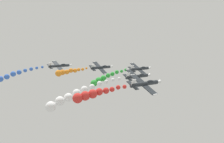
% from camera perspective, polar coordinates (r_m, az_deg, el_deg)
% --- Properties ---
extents(airplane_lead, '(8.77, 10.35, 4.46)m').
position_cam_1_polar(airplane_lead, '(95.34, 6.53, 0.65)').
color(airplane_lead, '#23282D').
extents(smoke_trail_lead, '(2.58, 15.94, 5.08)m').
position_cam_1_polar(smoke_trail_lead, '(84.43, -2.07, -1.65)').
color(smoke_trail_lead, green).
extents(airplane_left_inner, '(8.63, 10.35, 4.76)m').
position_cam_1_polar(airplane_left_inner, '(99.22, -2.55, 0.97)').
color(airplane_left_inner, '#23282D').
extents(smoke_trail_left_inner, '(2.45, 13.36, 2.73)m').
position_cam_1_polar(smoke_trail_left_inner, '(91.61, -10.62, -0.07)').
color(smoke_trail_left_inner, orange).
extents(airplane_right_inner, '(8.83, 10.35, 4.34)m').
position_cam_1_polar(airplane_right_inner, '(79.73, 5.97, -1.11)').
color(airplane_right_inner, '#23282D').
extents(smoke_trail_right_inner, '(3.64, 23.48, 7.50)m').
position_cam_1_polar(smoke_trail_right_inner, '(67.79, -9.73, -5.87)').
color(smoke_trail_right_inner, white).
extents(airplane_left_outer, '(8.90, 10.35, 4.16)m').
position_cam_1_polar(airplane_left_outer, '(104.14, -12.14, 1.32)').
color(airplane_left_outer, '#23282D').
extents(airplane_right_outer, '(8.84, 10.35, 4.30)m').
position_cam_1_polar(airplane_right_outer, '(63.00, 7.71, -2.81)').
color(airplane_right_outer, '#23282D').
extents(smoke_trail_right_outer, '(2.98, 13.51, 3.01)m').
position_cam_1_polar(smoke_trail_right_outer, '(54.31, -4.82, -5.32)').
color(smoke_trail_right_outer, red).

